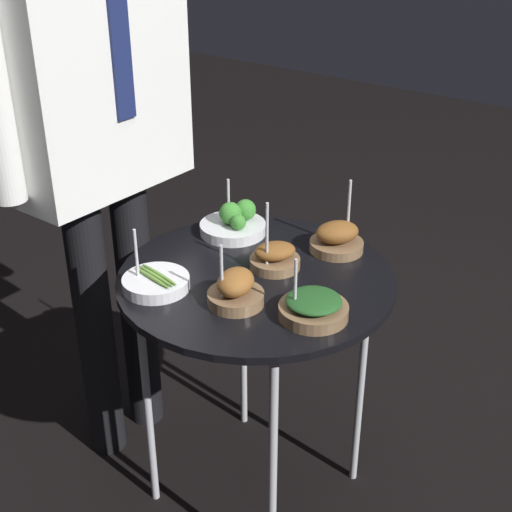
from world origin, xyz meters
TOP-DOWN VIEW (x-y plane):
  - ground_plane at (0.00, 0.00)m, footprint 8.00×8.00m
  - serving_cart at (0.00, 0.00)m, footprint 0.64×0.64m
  - bowl_roast_front_center at (-0.12, -0.04)m, footprint 0.12×0.12m
  - bowl_roast_back_left at (0.06, -0.01)m, footprint 0.12×0.12m
  - bowl_asparagus_front_right at (-0.18, 0.14)m, footprint 0.15×0.15m
  - bowl_roast_mid_left at (0.22, -0.08)m, footprint 0.14×0.13m
  - bowl_broccoli_front_left at (0.14, 0.18)m, footprint 0.17×0.17m
  - bowl_spinach_near_rim at (-0.07, -0.20)m, footprint 0.15×0.15m
  - waiter_figure at (-0.05, 0.45)m, footprint 0.59×0.22m

SIDE VIEW (x-z plane):
  - ground_plane at x=0.00m, z-range 0.00..0.00m
  - serving_cart at x=0.00m, z-range 0.28..0.95m
  - bowl_asparagus_front_right at x=-0.18m, z-range 0.61..0.75m
  - bowl_spinach_near_rim at x=-0.07m, z-range 0.62..0.76m
  - bowl_roast_back_left at x=0.06m, z-range 0.61..0.78m
  - bowl_broccoli_front_left at x=0.14m, z-range 0.63..0.76m
  - bowl_roast_mid_left at x=0.22m, z-range 0.61..0.79m
  - bowl_roast_front_center at x=-0.12m, z-range 0.63..0.78m
  - waiter_figure at x=-0.05m, z-range 0.21..1.83m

